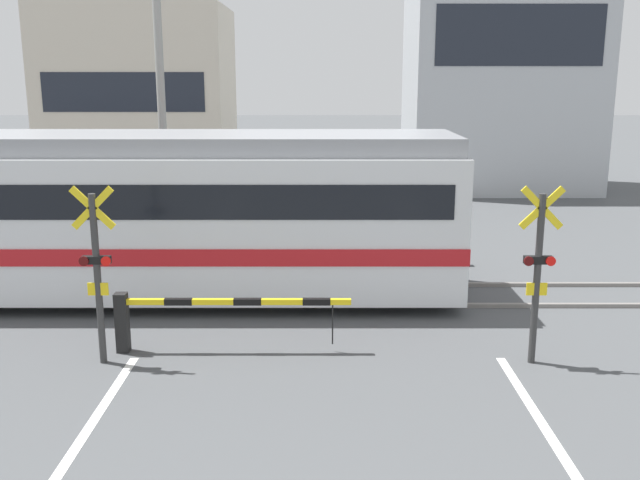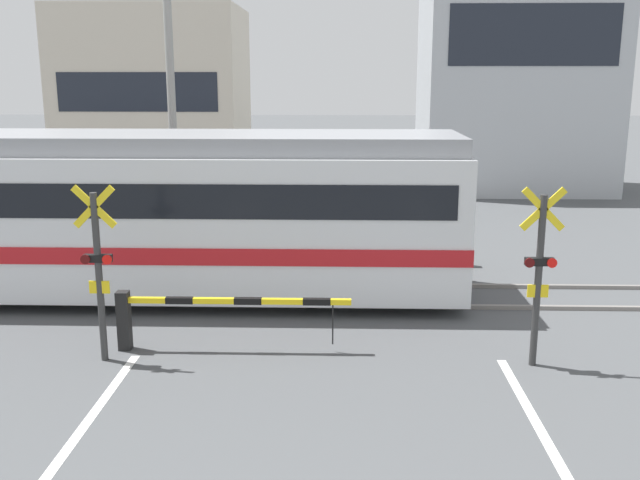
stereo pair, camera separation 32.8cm
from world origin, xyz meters
TOP-DOWN VIEW (x-y plane):
  - rail_track_near at (0.00, 10.62)m, footprint 50.00×0.10m
  - rail_track_far at (0.00, 12.06)m, footprint 50.00×0.10m
  - commuter_train at (-5.20, 11.34)m, footprint 16.01×2.90m
  - crossing_barrier_near at (-2.18, 8.34)m, footprint 3.86×0.20m
  - crossing_barrier_far at (2.18, 13.92)m, footprint 3.86×0.20m
  - crossing_signal_left at (-3.41, 7.87)m, footprint 0.68×0.15m
  - crossing_signal_right at (3.41, 7.87)m, footprint 0.68×0.15m
  - building_left_of_street at (-7.06, 25.94)m, footprint 6.99×5.05m
  - building_right_of_street at (7.14, 25.94)m, footprint 7.15×5.05m
  - utility_pole_streetside at (-4.16, 16.42)m, footprint 0.22×0.22m

SIDE VIEW (x-z plane):
  - rail_track_near at x=0.00m, z-range 0.00..0.08m
  - rail_track_far at x=0.00m, z-range 0.00..0.08m
  - crossing_barrier_near at x=-2.18m, z-range 0.19..1.19m
  - crossing_barrier_far at x=2.18m, z-range 0.19..1.19m
  - crossing_signal_left at x=-3.41m, z-range 0.14..2.98m
  - crossing_signal_right at x=3.41m, z-range 0.14..2.98m
  - commuter_train at x=-5.20m, z-range 0.12..3.46m
  - building_left_of_street at x=-7.06m, z-range 0.00..7.04m
  - utility_pole_streetside at x=-4.16m, z-range 0.00..7.12m
  - building_right_of_street at x=7.14m, z-range 0.00..10.63m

